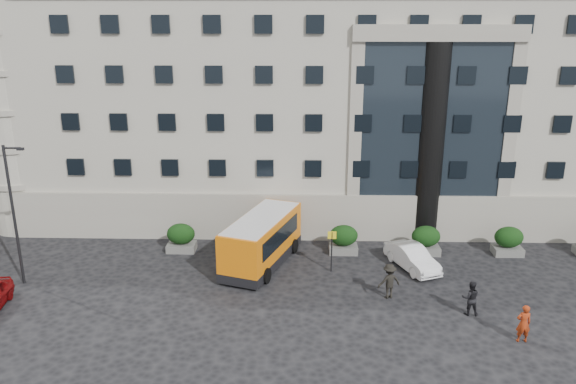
{
  "coord_description": "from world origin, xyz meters",
  "views": [
    {
      "loc": [
        3.74,
        -25.41,
        14.47
      ],
      "look_at": [
        2.94,
        4.73,
        5.0
      ],
      "focal_mm": 35.0,
      "sensor_mm": 36.0,
      "label": 1
    }
  ],
  "objects_px": {
    "minibus": "(262,239)",
    "pedestrian_a": "(523,323)",
    "street_lamp": "(14,210)",
    "bus_stop_sign": "(332,244)",
    "hedge_e": "(508,241)",
    "hedge_a": "(181,237)",
    "red_truck": "(75,184)",
    "pedestrian_c": "(389,281)",
    "pedestrian_b": "(470,298)",
    "hedge_d": "(426,240)",
    "white_taxi": "(412,257)",
    "hedge_b": "(262,238)",
    "hedge_c": "(344,239)",
    "parked_car_d": "(108,199)"
  },
  "relations": [
    {
      "from": "pedestrian_a",
      "to": "pedestrian_b",
      "type": "distance_m",
      "value": 3.0
    },
    {
      "from": "parked_car_d",
      "to": "pedestrian_a",
      "type": "relative_size",
      "value": 2.94
    },
    {
      "from": "bus_stop_sign",
      "to": "pedestrian_b",
      "type": "height_order",
      "value": "bus_stop_sign"
    },
    {
      "from": "hedge_a",
      "to": "hedge_c",
      "type": "height_order",
      "value": "same"
    },
    {
      "from": "pedestrian_b",
      "to": "pedestrian_c",
      "type": "bearing_deg",
      "value": -19.22
    },
    {
      "from": "red_truck",
      "to": "pedestrian_a",
      "type": "distance_m",
      "value": 35.1
    },
    {
      "from": "street_lamp",
      "to": "bus_stop_sign",
      "type": "relative_size",
      "value": 3.17
    },
    {
      "from": "hedge_e",
      "to": "white_taxi",
      "type": "xyz_separation_m",
      "value": [
        -6.45,
        -2.24,
        -0.23
      ]
    },
    {
      "from": "red_truck",
      "to": "minibus",
      "type": "bearing_deg",
      "value": -30.53
    },
    {
      "from": "hedge_c",
      "to": "minibus",
      "type": "xyz_separation_m",
      "value": [
        -5.07,
        -1.87,
        0.73
      ]
    },
    {
      "from": "hedge_c",
      "to": "hedge_e",
      "type": "height_order",
      "value": "same"
    },
    {
      "from": "red_truck",
      "to": "hedge_d",
      "type": "bearing_deg",
      "value": -14.9
    },
    {
      "from": "hedge_e",
      "to": "pedestrian_c",
      "type": "distance_m",
      "value": 10.29
    },
    {
      "from": "street_lamp",
      "to": "red_truck",
      "type": "bearing_deg",
      "value": 100.84
    },
    {
      "from": "hedge_e",
      "to": "hedge_a",
      "type": "bearing_deg",
      "value": 180.0
    },
    {
      "from": "hedge_b",
      "to": "hedge_c",
      "type": "height_order",
      "value": "same"
    },
    {
      "from": "pedestrian_b",
      "to": "pedestrian_c",
      "type": "relative_size",
      "value": 0.94
    },
    {
      "from": "red_truck",
      "to": "pedestrian_b",
      "type": "xyz_separation_m",
      "value": [
        27.04,
        -17.65,
        -0.51
      ]
    },
    {
      "from": "minibus",
      "to": "pedestrian_a",
      "type": "xyz_separation_m",
      "value": [
        12.67,
        -8.22,
        -0.72
      ]
    },
    {
      "from": "hedge_c",
      "to": "street_lamp",
      "type": "xyz_separation_m",
      "value": [
        -18.34,
        -4.8,
        3.44
      ]
    },
    {
      "from": "white_taxi",
      "to": "hedge_e",
      "type": "bearing_deg",
      "value": -3.72
    },
    {
      "from": "pedestrian_b",
      "to": "hedge_d",
      "type": "bearing_deg",
      "value": -80.75
    },
    {
      "from": "hedge_c",
      "to": "parked_car_d",
      "type": "height_order",
      "value": "hedge_c"
    },
    {
      "from": "bus_stop_sign",
      "to": "hedge_b",
      "type": "bearing_deg",
      "value": 146.93
    },
    {
      "from": "minibus",
      "to": "pedestrian_c",
      "type": "xyz_separation_m",
      "value": [
        7.09,
        -4.1,
        -0.68
      ]
    },
    {
      "from": "hedge_d",
      "to": "red_truck",
      "type": "xyz_separation_m",
      "value": [
        -26.37,
        10.01,
        0.5
      ]
    },
    {
      "from": "hedge_d",
      "to": "pedestrian_a",
      "type": "bearing_deg",
      "value": -76.62
    },
    {
      "from": "bus_stop_sign",
      "to": "minibus",
      "type": "xyz_separation_m",
      "value": [
        -4.17,
        0.93,
        -0.07
      ]
    },
    {
      "from": "pedestrian_a",
      "to": "pedestrian_b",
      "type": "xyz_separation_m",
      "value": [
        -1.74,
        2.45,
        -0.02
      ]
    },
    {
      "from": "hedge_e",
      "to": "bus_stop_sign",
      "type": "height_order",
      "value": "bus_stop_sign"
    },
    {
      "from": "hedge_b",
      "to": "minibus",
      "type": "height_order",
      "value": "minibus"
    },
    {
      "from": "hedge_e",
      "to": "minibus",
      "type": "xyz_separation_m",
      "value": [
        -15.47,
        -1.87,
        0.73
      ]
    },
    {
      "from": "pedestrian_b",
      "to": "pedestrian_c",
      "type": "height_order",
      "value": "pedestrian_c"
    },
    {
      "from": "pedestrian_b",
      "to": "red_truck",
      "type": "bearing_deg",
      "value": -28.85
    },
    {
      "from": "hedge_d",
      "to": "pedestrian_b",
      "type": "xyz_separation_m",
      "value": [
        0.66,
        -7.64,
        -0.01
      ]
    },
    {
      "from": "hedge_a",
      "to": "pedestrian_c",
      "type": "xyz_separation_m",
      "value": [
        12.43,
        -5.97,
        0.04
      ]
    },
    {
      "from": "red_truck",
      "to": "pedestrian_c",
      "type": "distance_m",
      "value": 28.17
    },
    {
      "from": "hedge_e",
      "to": "pedestrian_a",
      "type": "distance_m",
      "value": 10.47
    },
    {
      "from": "hedge_a",
      "to": "red_truck",
      "type": "bearing_deg",
      "value": 137.12
    },
    {
      "from": "street_lamp",
      "to": "red_truck",
      "type": "xyz_separation_m",
      "value": [
        -2.83,
        14.81,
        -2.94
      ]
    },
    {
      "from": "street_lamp",
      "to": "pedestrian_a",
      "type": "xyz_separation_m",
      "value": [
        25.94,
        -5.29,
        -3.43
      ]
    },
    {
      "from": "hedge_a",
      "to": "pedestrian_c",
      "type": "distance_m",
      "value": 13.79
    },
    {
      "from": "red_truck",
      "to": "pedestrian_a",
      "type": "bearing_deg",
      "value": -29.05
    },
    {
      "from": "red_truck",
      "to": "pedestrian_a",
      "type": "relative_size",
      "value": 2.87
    },
    {
      "from": "pedestrian_b",
      "to": "parked_car_d",
      "type": "bearing_deg",
      "value": -29.41
    },
    {
      "from": "hedge_d",
      "to": "pedestrian_a",
      "type": "height_order",
      "value": "pedestrian_a"
    },
    {
      "from": "hedge_a",
      "to": "bus_stop_sign",
      "type": "height_order",
      "value": "bus_stop_sign"
    },
    {
      "from": "street_lamp",
      "to": "bus_stop_sign",
      "type": "height_order",
      "value": "street_lamp"
    },
    {
      "from": "minibus",
      "to": "pedestrian_b",
      "type": "height_order",
      "value": "minibus"
    },
    {
      "from": "hedge_d",
      "to": "street_lamp",
      "type": "distance_m",
      "value": 24.27
    }
  ]
}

